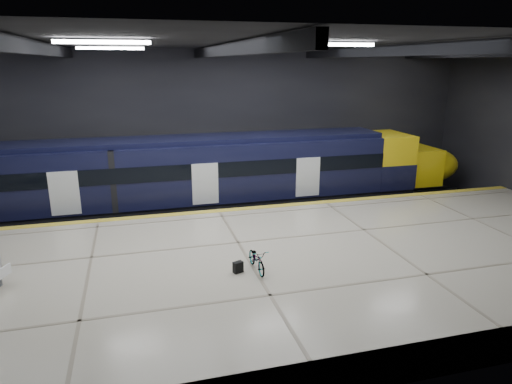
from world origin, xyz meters
name	(u,v)px	position (x,y,z in m)	size (l,w,h in m)	color
ground	(233,259)	(0.00, 0.00, 0.00)	(30.00, 30.00, 0.00)	black
room_shell	(230,110)	(0.00, 0.00, 5.72)	(30.10, 16.10, 8.05)	black
platform	(248,274)	(0.00, -2.50, 0.55)	(30.00, 11.00, 1.10)	beige
safety_strip	(219,211)	(0.00, 2.75, 1.11)	(30.00, 0.40, 0.01)	gold
rails	(209,214)	(0.00, 5.50, 0.08)	(30.00, 1.52, 0.16)	gray
train	(176,177)	(-1.57, 5.50, 2.06)	(29.40, 2.84, 3.79)	black
bicycle	(257,259)	(0.06, -3.37, 1.47)	(0.50, 1.42, 0.75)	#99999E
pannier_bag	(238,267)	(-0.54, -3.37, 1.28)	(0.30, 0.18, 0.35)	black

